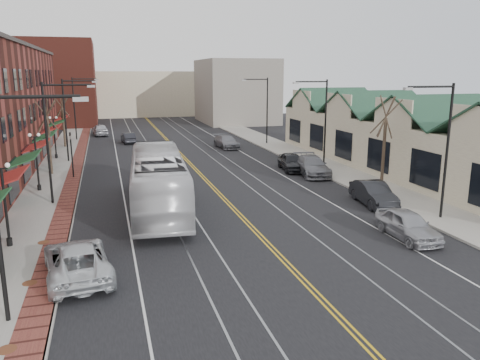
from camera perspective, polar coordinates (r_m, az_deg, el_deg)
ground at (r=20.42m, az=8.11°, el=-12.47°), size 160.00×160.00×0.00m
sidewalk_left at (r=38.00m, az=-22.04°, el=-1.17°), size 4.00×120.00×0.15m
sidewalk_right at (r=42.61m, az=11.93°, el=0.96°), size 4.00×120.00×0.15m
building_right at (r=45.34m, az=18.80°, el=4.11°), size 8.00×36.00×4.60m
backdrop_left at (r=87.16m, az=-21.91°, el=10.90°), size 14.00×18.00×14.00m
backdrop_mid at (r=102.14m, az=-11.90°, el=10.30°), size 22.00×14.00×9.00m
backdrop_right at (r=84.92m, az=-0.53°, el=10.77°), size 12.00×16.00×11.00m
streetlight_l_0 at (r=17.47m, az=-26.52°, el=-0.64°), size 3.33×0.25×8.00m
streetlight_l_1 at (r=33.13m, az=-21.78°, el=5.63°), size 3.33×0.25×8.00m
streetlight_l_2 at (r=49.01m, az=-20.07°, el=7.85°), size 3.33×0.25×8.00m
streetlight_l_3 at (r=64.94m, az=-19.19°, el=8.98°), size 3.33×0.25×8.00m
streetlight_r_0 at (r=29.75m, az=23.39°, el=4.75°), size 3.33×0.25×8.00m
streetlight_r_1 at (r=43.23m, az=9.86°, el=7.86°), size 3.33×0.25×8.00m
streetlight_r_2 at (r=58.01m, az=2.91°, el=9.28°), size 3.33×0.25×8.00m
lamppost_l_1 at (r=26.09m, az=-26.68°, el=-2.93°), size 0.84×0.28×4.27m
lamppost_l_2 at (r=37.67m, az=-23.52°, el=1.90°), size 0.84×0.28×4.27m
lamppost_l_3 at (r=51.42m, az=-21.64°, el=4.75°), size 0.84×0.28×4.27m
tree_left_near at (r=43.33m, az=-22.33°, el=5.08°), size 1.78×1.37×6.48m
tree_left_far at (r=59.20m, az=-20.75°, el=6.84°), size 1.66×1.28×6.02m
tree_right_mid at (r=37.16m, az=17.20°, el=4.69°), size 1.90×1.46×6.93m
manhole_near at (r=17.40m, az=-26.54°, el=-18.00°), size 0.60×0.60×0.02m
manhole_mid at (r=21.80m, az=-24.25°, el=-11.38°), size 0.60×0.60×0.02m
manhole_far at (r=26.42m, az=-22.81°, el=-7.02°), size 0.60×0.60×0.02m
traffic_signal at (r=41.35m, az=-19.85°, el=3.31°), size 0.18×0.15×3.80m
transit_bus at (r=30.52m, az=-9.93°, el=-0.11°), size 4.28×14.03×3.85m
parked_suv at (r=21.74m, az=-19.24°, el=-9.23°), size 3.32×5.91×1.56m
parked_car_a at (r=26.72m, az=19.76°, el=-5.16°), size 1.94×4.53×1.53m
parked_car_b at (r=32.70m, az=15.95°, el=-1.61°), size 2.27×4.94×1.57m
parked_car_c at (r=41.16m, az=8.74°, el=1.73°), size 3.05×5.90×1.64m
parked_car_d at (r=42.86m, az=6.34°, el=2.22°), size 2.52×4.93×1.61m
distant_car_left at (r=61.11m, az=-13.48°, el=5.01°), size 1.79×4.16×1.33m
distant_car_right at (r=55.64m, az=-1.67°, el=4.69°), size 2.43×5.23×1.48m
distant_car_far at (r=69.62m, az=-16.67°, el=5.89°), size 2.44×5.01×1.65m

